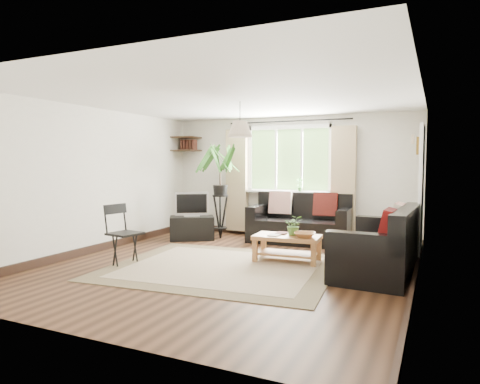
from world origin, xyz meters
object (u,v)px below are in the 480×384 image
at_px(palm_stand, 220,191).
at_px(coffee_table, 287,248).
at_px(sofa_right, 377,242).
at_px(folding_chair, 125,235).
at_px(sofa_back, 300,219).
at_px(tv_stand, 192,228).

bearing_deg(palm_stand, coffee_table, -36.16).
bearing_deg(sofa_right, folding_chair, -70.28).
distance_m(sofa_back, tv_stand, 2.08).
height_order(sofa_back, coffee_table, sofa_back).
distance_m(sofa_right, tv_stand, 3.76).
bearing_deg(tv_stand, folding_chair, -118.10).
xyz_separation_m(coffee_table, tv_stand, (-2.27, 0.99, 0.03)).
relative_size(sofa_back, palm_stand, 0.99).
height_order(tv_stand, palm_stand, palm_stand).
distance_m(palm_stand, folding_chair, 2.55).
bearing_deg(folding_chair, sofa_right, -63.84).
relative_size(coffee_table, tv_stand, 1.17).
relative_size(sofa_back, sofa_right, 1.01).
height_order(sofa_back, sofa_right, sofa_back).
xyz_separation_m(sofa_right, palm_stand, (-3.14, 1.46, 0.50)).
xyz_separation_m(sofa_back, tv_stand, (-1.99, -0.59, -0.21)).
distance_m(tv_stand, folding_chair, 2.16).
bearing_deg(folding_chair, tv_stand, 13.82).
height_order(coffee_table, palm_stand, palm_stand).
bearing_deg(sofa_right, sofa_back, -133.88).
height_order(sofa_back, tv_stand, sofa_back).
bearing_deg(coffee_table, tv_stand, 156.43).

